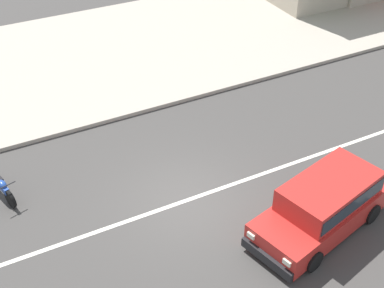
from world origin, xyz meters
TOP-DOWN VIEW (x-y plane):
  - ground_plane at (0.00, 0.00)m, footprint 160.00×160.00m
  - lane_centre_stripe at (0.00, 0.00)m, footprint 50.40×0.14m
  - kerb_strip at (0.00, 9.98)m, footprint 68.00×10.00m
  - minivan_red_1 at (2.88, -2.66)m, footprint 4.65×2.74m
  - motorcycle_0 at (-4.88, 2.71)m, footprint 0.72×1.73m

SIDE VIEW (x-z plane):
  - ground_plane at x=0.00m, z-range 0.00..0.00m
  - lane_centre_stripe at x=0.00m, z-range 0.00..0.01m
  - kerb_strip at x=0.00m, z-range 0.00..0.15m
  - motorcycle_0 at x=-4.88m, z-range 0.02..0.82m
  - minivan_red_1 at x=2.88m, z-range 0.06..1.63m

